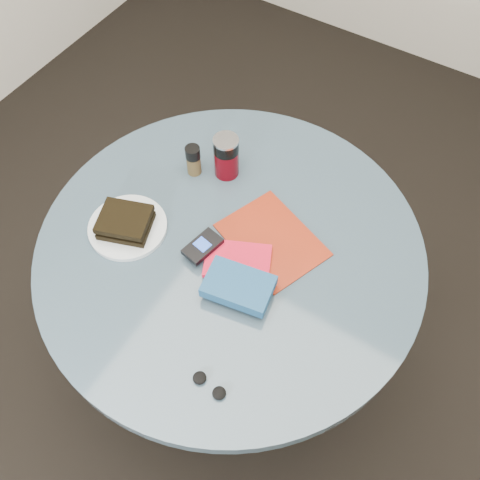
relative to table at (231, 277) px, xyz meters
The scene contains 11 objects.
ground 0.59m from the table, ahead, with size 4.00×4.00×0.00m, color black.
table is the anchor object (origin of this frame).
plate 0.32m from the table, 159.37° to the right, with size 0.21×0.21×0.01m, color white.
sandwich 0.34m from the table, 158.36° to the right, with size 0.16×0.14×0.05m.
soda_can 0.34m from the table, 124.59° to the left, with size 0.09×0.09×0.13m.
pepper_grinder 0.34m from the table, 144.24° to the left, with size 0.04×0.04×0.09m.
magazine 0.20m from the table, 40.42° to the left, with size 0.26×0.19×0.00m, color maroon.
red_book 0.18m from the table, 37.95° to the right, with size 0.16×0.11×0.01m, color red.
novel 0.24m from the table, 49.02° to the right, with size 0.16×0.10×0.03m, color navy.
mp3_player 0.20m from the table, 132.55° to the right, with size 0.07×0.11×0.02m.
headphones 0.41m from the table, 64.59° to the right, with size 0.09×0.04×0.02m.
Camera 1 is at (0.41, -0.62, 1.90)m, focal length 40.00 mm.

